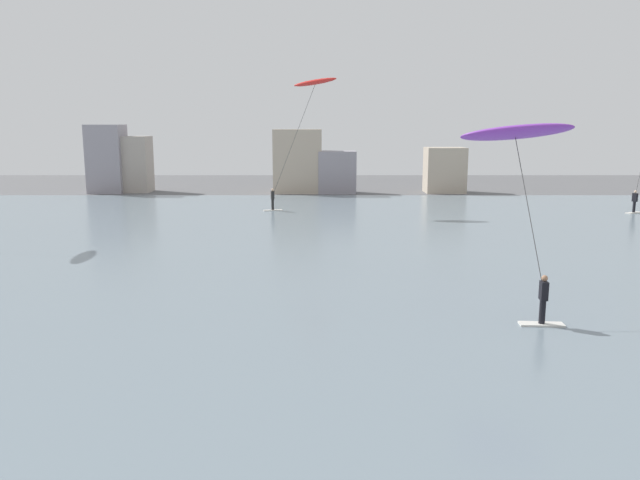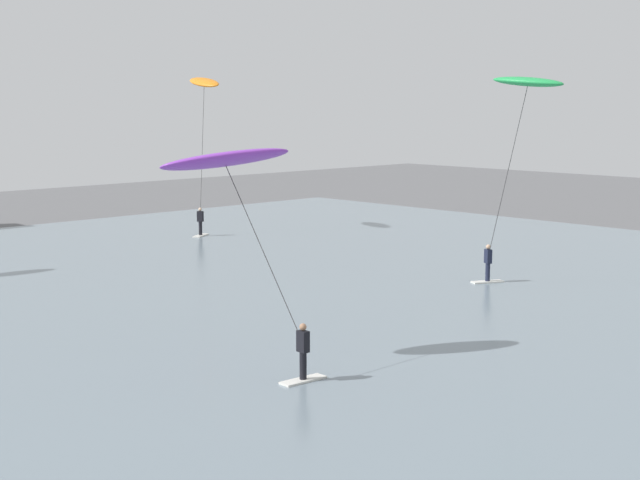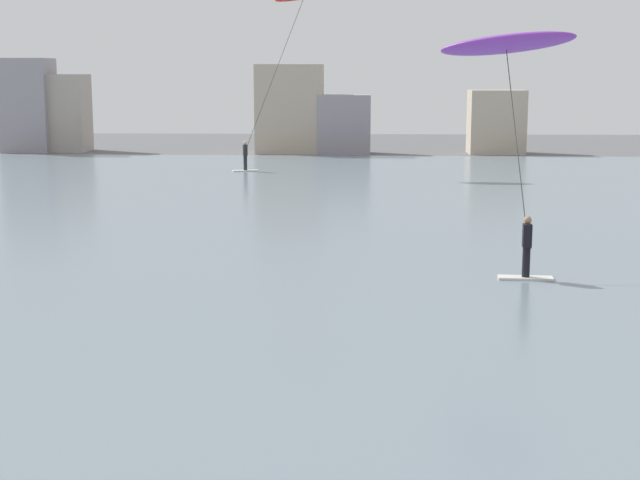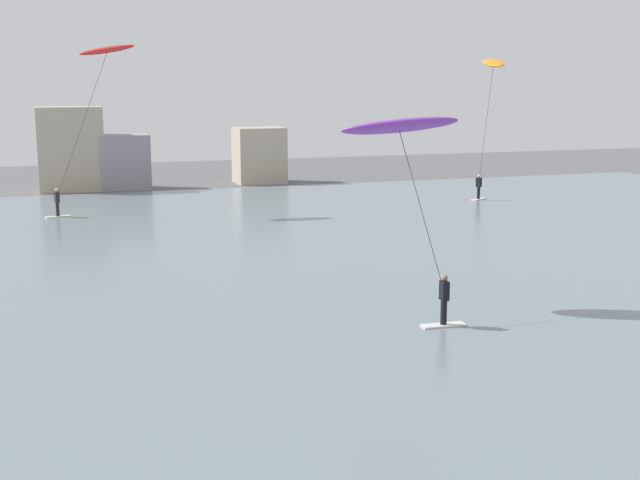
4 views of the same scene
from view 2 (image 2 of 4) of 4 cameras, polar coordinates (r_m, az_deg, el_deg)
kitesurfer_orange at (r=57.81m, az=-6.87°, el=8.45°), size 3.30×3.99×9.32m
kitesurfer_green at (r=39.35m, az=11.89°, el=7.89°), size 2.57×4.58×8.77m
kitesurfer_purple at (r=28.20m, az=-5.32°, el=4.02°), size 4.05×4.67×6.61m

